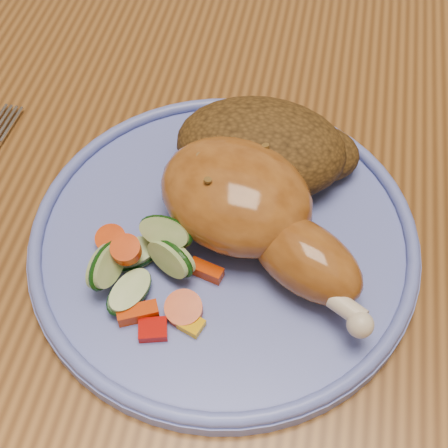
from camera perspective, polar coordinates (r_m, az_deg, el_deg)
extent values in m
cube|color=brown|center=(0.53, 6.65, 2.45)|extent=(0.90, 1.40, 0.04)
cube|color=brown|center=(1.31, -9.14, 16.43)|extent=(0.06, 0.06, 0.71)
cube|color=#4C2D16|center=(1.14, 8.65, 14.48)|extent=(0.42, 0.42, 0.04)
cylinder|color=#4C2D16|center=(1.19, -2.18, 1.78)|extent=(0.04, 0.04, 0.41)
cylinder|color=#4C2D16|center=(1.43, 0.94, 13.04)|extent=(0.04, 0.04, 0.41)
cylinder|color=#4C2D16|center=(1.19, 15.04, -0.88)|extent=(0.04, 0.04, 0.41)
cylinder|color=#4C2D16|center=(1.43, 15.52, 10.79)|extent=(0.04, 0.04, 0.41)
cylinder|color=#5A68BF|center=(0.47, 0.00, -1.50)|extent=(0.29, 0.29, 0.01)
torus|color=#5A68BF|center=(0.46, 0.00, -0.73)|extent=(0.29, 0.29, 0.01)
ellipsoid|color=#97571F|center=(0.45, 1.09, 2.65)|extent=(0.15, 0.13, 0.06)
ellipsoid|color=#97571F|center=(0.43, 7.43, -3.13)|extent=(0.10, 0.09, 0.05)
sphere|color=beige|center=(0.41, 12.35, -8.98)|extent=(0.02, 0.02, 0.02)
ellipsoid|color=#4C3213|center=(0.49, 3.40, 7.00)|extent=(0.13, 0.10, 0.06)
ellipsoid|color=#4C3213|center=(0.50, 8.55, 6.42)|extent=(0.07, 0.05, 0.04)
ellipsoid|color=#4C3213|center=(0.50, -1.25, 5.87)|extent=(0.06, 0.05, 0.03)
cube|color=#A50A05|center=(0.43, -6.52, -9.57)|extent=(0.02, 0.02, 0.01)
cube|color=#E5A507|center=(0.43, -3.00, -9.16)|extent=(0.02, 0.02, 0.01)
cylinder|color=#D63D07|center=(0.47, -10.27, -1.46)|extent=(0.02, 0.02, 0.01)
cube|color=#D63D07|center=(0.44, -1.64, -4.29)|extent=(0.03, 0.02, 0.01)
cube|color=#D63D07|center=(0.43, -7.89, -8.07)|extent=(0.03, 0.02, 0.01)
cylinder|color=#D63D07|center=(0.43, -8.96, -2.33)|extent=(0.02, 0.02, 0.01)
cylinder|color=#D63D07|center=(0.43, -3.71, -7.75)|extent=(0.03, 0.03, 0.01)
cylinder|color=#A9BE7B|center=(0.44, -5.34, -0.74)|extent=(0.04, 0.04, 0.03)
cylinder|color=#A9BE7B|center=(0.44, -8.66, -6.17)|extent=(0.05, 0.05, 0.02)
cylinder|color=#A9BE7B|center=(0.44, -4.84, -3.06)|extent=(0.04, 0.04, 0.04)
cylinder|color=#A9BE7B|center=(0.45, -8.19, -2.75)|extent=(0.05, 0.05, 0.02)
cylinder|color=#A9BE7B|center=(0.44, -10.73, -3.74)|extent=(0.03, 0.04, 0.04)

